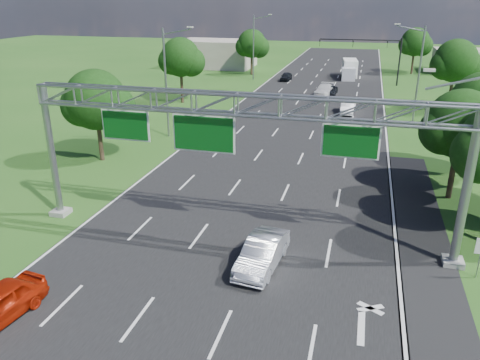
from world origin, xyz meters
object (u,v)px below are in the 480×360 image
(sign_gantry, at_px, (238,116))
(traffic_signal, at_px, (376,50))
(silver_sedan, at_px, (262,253))
(box_truck, at_px, (349,69))

(sign_gantry, relative_size, traffic_signal, 1.92)
(silver_sedan, distance_m, box_truck, 61.54)
(traffic_signal, distance_m, silver_sedan, 56.08)
(traffic_signal, xyz_separation_m, box_truck, (-3.89, 5.86, -3.78))
(traffic_signal, relative_size, box_truck, 1.56)
(sign_gantry, relative_size, silver_sedan, 5.12)
(traffic_signal, bearing_deg, box_truck, 123.58)
(sign_gantry, distance_m, silver_sedan, 6.97)
(box_truck, bearing_deg, silver_sedan, -97.62)
(traffic_signal, relative_size, silver_sedan, 2.66)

